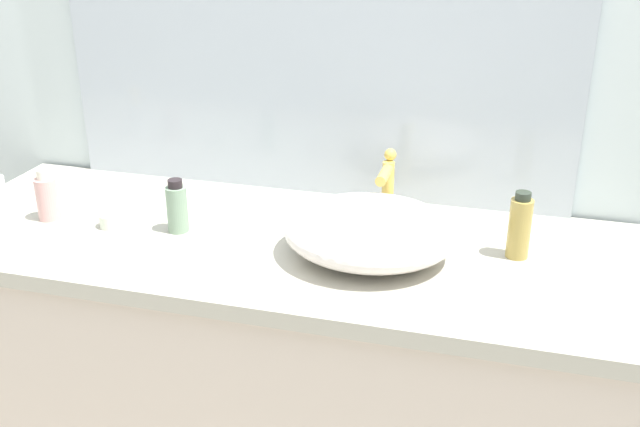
{
  "coord_description": "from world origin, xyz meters",
  "views": [
    {
      "loc": [
        0.48,
        -0.98,
        1.54
      ],
      "look_at": [
        0.11,
        0.38,
        0.93
      ],
      "focal_mm": 41.58,
      "sensor_mm": 36.0,
      "label": 1
    }
  ],
  "objects_px": {
    "sink_basin": "(370,231)",
    "spray_can": "(177,207)",
    "perfume_bottle": "(520,227)",
    "candle_jar": "(111,220)",
    "lotion_bottle": "(47,197)"
  },
  "relations": [
    {
      "from": "lotion_bottle",
      "to": "candle_jar",
      "type": "relative_size",
      "value": 2.22
    },
    {
      "from": "spray_can",
      "to": "sink_basin",
      "type": "bearing_deg",
      "value": -0.84
    },
    {
      "from": "candle_jar",
      "to": "sink_basin",
      "type": "bearing_deg",
      "value": 1.16
    },
    {
      "from": "sink_basin",
      "to": "candle_jar",
      "type": "bearing_deg",
      "value": -178.84
    },
    {
      "from": "sink_basin",
      "to": "spray_can",
      "type": "height_order",
      "value": "spray_can"
    },
    {
      "from": "perfume_bottle",
      "to": "candle_jar",
      "type": "height_order",
      "value": "perfume_bottle"
    },
    {
      "from": "perfume_bottle",
      "to": "spray_can",
      "type": "distance_m",
      "value": 0.73
    },
    {
      "from": "sink_basin",
      "to": "lotion_bottle",
      "type": "relative_size",
      "value": 2.97
    },
    {
      "from": "sink_basin",
      "to": "spray_can",
      "type": "bearing_deg",
      "value": 179.16
    },
    {
      "from": "perfume_bottle",
      "to": "candle_jar",
      "type": "relative_size",
      "value": 2.64
    },
    {
      "from": "spray_can",
      "to": "candle_jar",
      "type": "height_order",
      "value": "spray_can"
    },
    {
      "from": "perfume_bottle",
      "to": "sink_basin",
      "type": "bearing_deg",
      "value": -165.64
    },
    {
      "from": "spray_can",
      "to": "candle_jar",
      "type": "bearing_deg",
      "value": -173.29
    },
    {
      "from": "lotion_bottle",
      "to": "sink_basin",
      "type": "bearing_deg",
      "value": 0.86
    },
    {
      "from": "lotion_bottle",
      "to": "spray_can",
      "type": "bearing_deg",
      "value": 3.2
    }
  ]
}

